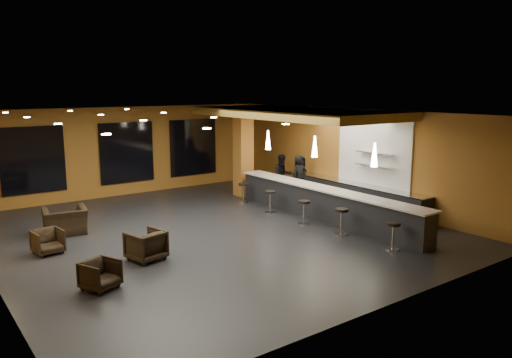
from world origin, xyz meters
TOP-DOWN VIEW (x-y plane):
  - floor at (0.00, 0.00)m, footprint 12.00×13.00m
  - ceiling at (0.00, 0.00)m, footprint 12.00×13.00m
  - wall_back at (0.00, 6.55)m, footprint 12.00×0.10m
  - wall_front at (0.00, -6.55)m, footprint 12.00×0.10m
  - wall_right at (6.05, 0.00)m, footprint 0.10×13.00m
  - wood_soffit at (4.00, 1.00)m, footprint 3.60×8.00m
  - window_left at (-3.50, 6.44)m, footprint 2.20×0.06m
  - window_center at (0.00, 6.44)m, footprint 2.20×0.06m
  - window_right at (3.00, 6.44)m, footprint 2.20×0.06m
  - tile_backsplash at (5.96, -1.00)m, footprint 0.06×3.20m
  - bar_counter at (3.65, -1.00)m, footprint 0.60×8.00m
  - bar_top at (3.65, -1.00)m, footprint 0.78×8.10m
  - prep_counter at (5.65, -0.50)m, footprint 0.70×6.00m
  - prep_top at (5.65, -0.50)m, footprint 0.72×6.00m
  - wall_shelf_lower at (5.82, -1.20)m, footprint 0.30×1.50m
  - wall_shelf_upper at (5.82, -1.20)m, footprint 0.30×1.50m
  - column at (3.65, 3.60)m, footprint 0.60×0.60m
  - pendant_0 at (3.65, -3.00)m, footprint 0.20×0.20m
  - pendant_1 at (3.65, -0.50)m, footprint 0.20×0.20m
  - pendant_2 at (3.65, 2.00)m, footprint 0.20×0.20m
  - staff_a at (4.51, 1.21)m, footprint 0.67×0.46m
  - staff_b at (4.86, 2.62)m, footprint 0.96×0.85m
  - staff_c at (5.25, 2.04)m, footprint 0.90×0.70m
  - armchair_a at (-4.20, -2.30)m, footprint 0.90×0.91m
  - armchair_b at (-2.65, -1.18)m, footprint 0.98×1.00m
  - armchair_c at (-4.50, 0.77)m, footprint 0.76×0.78m
  - armchair_d at (-3.63, 2.31)m, footprint 1.35×1.22m
  - bar_stool_0 at (2.96, -4.33)m, footprint 0.38×0.38m
  - bar_stool_1 at (2.84, -2.57)m, footprint 0.40×0.40m
  - bar_stool_2 at (2.73, -1.06)m, footprint 0.39×0.39m
  - bar_stool_3 at (2.76, 0.71)m, footprint 0.39×0.39m
  - bar_stool_4 at (2.86, 2.47)m, footprint 0.38×0.38m

SIDE VIEW (x-z plane):
  - floor at x=0.00m, z-range -0.10..0.00m
  - armchair_a at x=-4.20m, z-range 0.00..0.64m
  - armchair_c at x=-4.50m, z-range 0.00..0.64m
  - armchair_b at x=-2.65m, z-range 0.00..0.76m
  - armchair_d at x=-3.63m, z-range 0.00..0.78m
  - prep_counter at x=5.65m, z-range 0.00..0.86m
  - bar_stool_4 at x=2.86m, z-range 0.10..0.85m
  - bar_stool_0 at x=2.96m, z-range 0.10..0.85m
  - bar_stool_2 at x=2.73m, z-range 0.11..0.87m
  - bar_stool_3 at x=2.76m, z-range 0.11..0.88m
  - bar_counter at x=3.65m, z-range 0.00..1.00m
  - bar_stool_1 at x=2.84m, z-range 0.11..0.90m
  - staff_b at x=4.86m, z-range 0.00..1.65m
  - staff_c at x=5.25m, z-range 0.00..1.65m
  - prep_top at x=5.65m, z-range 0.87..0.90m
  - staff_a at x=4.51m, z-range 0.00..1.80m
  - bar_top at x=3.65m, z-range 1.00..1.05m
  - wall_shelf_lower at x=5.82m, z-range 1.59..1.61m
  - window_left at x=-3.50m, z-range 0.50..2.90m
  - window_center at x=0.00m, z-range 0.50..2.90m
  - window_right at x=3.00m, z-range 0.50..2.90m
  - wall_back at x=0.00m, z-range 0.00..3.50m
  - wall_front at x=0.00m, z-range 0.00..3.50m
  - wall_right at x=6.05m, z-range 0.00..3.50m
  - column at x=3.65m, z-range 0.00..3.50m
  - tile_backsplash at x=5.96m, z-range 0.80..3.20m
  - wall_shelf_upper at x=5.82m, z-range 2.03..2.06m
  - pendant_0 at x=3.65m, z-range 2.00..2.70m
  - pendant_1 at x=3.65m, z-range 2.00..2.70m
  - pendant_2 at x=3.65m, z-range 2.00..2.70m
  - wood_soffit at x=4.00m, z-range 3.22..3.50m
  - ceiling at x=0.00m, z-range 3.50..3.60m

